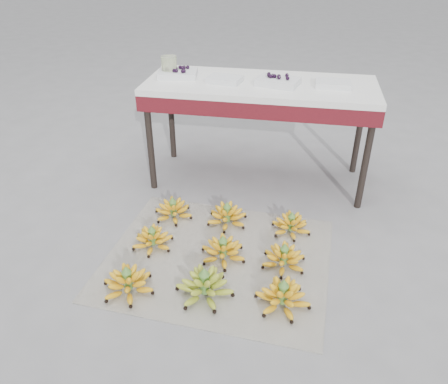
% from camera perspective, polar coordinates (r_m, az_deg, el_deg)
% --- Properties ---
extents(ground, '(60.00, 60.00, 0.00)m').
position_cam_1_polar(ground, '(2.49, -1.01, -9.64)').
color(ground, slate).
rests_on(ground, ground).
extents(newspaper_mat, '(1.32, 1.13, 0.01)m').
position_cam_1_polar(newspaper_mat, '(2.54, -0.81, -8.61)').
color(newspaper_mat, silver).
rests_on(newspaper_mat, ground).
extents(bunch_front_left, '(0.36, 0.36, 0.17)m').
position_cam_1_polar(bunch_front_left, '(2.35, -12.43, -11.49)').
color(bunch_front_left, yellow).
rests_on(bunch_front_left, newspaper_mat).
extents(bunch_front_center, '(0.38, 0.38, 0.18)m').
position_cam_1_polar(bunch_front_center, '(2.27, -2.56, -12.15)').
color(bunch_front_center, olive).
rests_on(bunch_front_center, newspaper_mat).
extents(bunch_front_right, '(0.32, 0.32, 0.17)m').
position_cam_1_polar(bunch_front_right, '(2.24, 7.68, -13.35)').
color(bunch_front_right, yellow).
rests_on(bunch_front_right, newspaper_mat).
extents(bunch_mid_left, '(0.31, 0.31, 0.15)m').
position_cam_1_polar(bunch_mid_left, '(2.62, -9.30, -6.11)').
color(bunch_mid_left, yellow).
rests_on(bunch_mid_left, newspaper_mat).
extents(bunch_mid_center, '(0.34, 0.34, 0.16)m').
position_cam_1_polar(bunch_mid_center, '(2.50, -0.13, -7.65)').
color(bunch_mid_center, yellow).
rests_on(bunch_mid_center, newspaper_mat).
extents(bunch_mid_right, '(0.33, 0.33, 0.15)m').
position_cam_1_polar(bunch_mid_right, '(2.47, 7.81, -8.54)').
color(bunch_mid_right, yellow).
rests_on(bunch_mid_right, newspaper_mat).
extents(bunch_back_left, '(0.32, 0.32, 0.15)m').
position_cam_1_polar(bunch_back_left, '(2.85, -6.63, -2.39)').
color(bunch_back_left, yellow).
rests_on(bunch_back_left, newspaper_mat).
extents(bunch_back_center, '(0.32, 0.32, 0.16)m').
position_cam_1_polar(bunch_back_center, '(2.78, 0.41, -3.13)').
color(bunch_back_center, yellow).
rests_on(bunch_back_center, newspaper_mat).
extents(bunch_back_right, '(0.31, 0.31, 0.15)m').
position_cam_1_polar(bunch_back_right, '(2.73, 8.75, -4.27)').
color(bunch_back_right, yellow).
rests_on(bunch_back_right, newspaper_mat).
extents(vendor_table, '(1.55, 0.62, 0.74)m').
position_cam_1_polar(vendor_table, '(3.05, 4.74, 12.56)').
color(vendor_table, black).
rests_on(vendor_table, ground).
extents(tray_far_left, '(0.29, 0.23, 0.07)m').
position_cam_1_polar(tray_far_left, '(3.14, -6.05, 15.17)').
color(tray_far_left, silver).
rests_on(tray_far_left, vendor_table).
extents(tray_left, '(0.25, 0.20, 0.04)m').
position_cam_1_polar(tray_left, '(3.01, 0.11, 14.51)').
color(tray_left, silver).
rests_on(tray_left, vendor_table).
extents(tray_right, '(0.31, 0.25, 0.07)m').
position_cam_1_polar(tray_right, '(2.97, 7.05, 14.17)').
color(tray_right, silver).
rests_on(tray_right, vendor_table).
extents(tray_far_right, '(0.23, 0.16, 0.04)m').
position_cam_1_polar(tray_far_right, '(3.00, 14.05, 13.56)').
color(tray_far_right, silver).
rests_on(tray_far_right, vendor_table).
extents(glass_jar, '(0.13, 0.13, 0.14)m').
position_cam_1_polar(glass_jar, '(3.16, -7.17, 15.99)').
color(glass_jar, beige).
rests_on(glass_jar, vendor_table).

